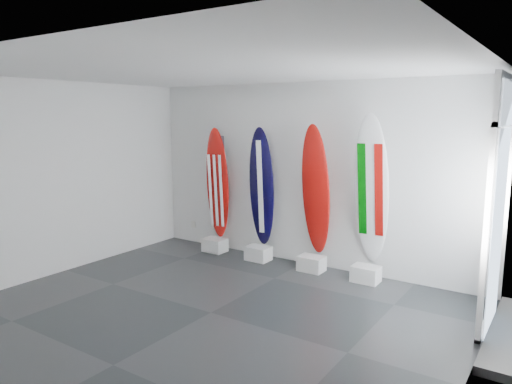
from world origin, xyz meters
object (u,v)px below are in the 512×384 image
Objects in this scene: surfboard_navy at (262,187)px; surfboard_italy at (371,191)px; surfboard_usa at (218,184)px; surfboard_swiss at (316,191)px.

surfboard_italy is at bearing -5.10° from surfboard_navy.
surfboard_italy is (2.89, 0.00, 0.13)m from surfboard_usa.
surfboard_italy is at bearing 0.51° from surfboard_swiss.
surfboard_navy reaches higher than surfboard_usa.
surfboard_swiss reaches higher than surfboard_usa.
surfboard_italy is at bearing -6.91° from surfboard_usa.
surfboard_swiss is at bearing -5.10° from surfboard_navy.
surfboard_navy is 1.94m from surfboard_italy.
surfboard_usa is 2.89m from surfboard_italy.
surfboard_usa is 0.95m from surfboard_navy.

